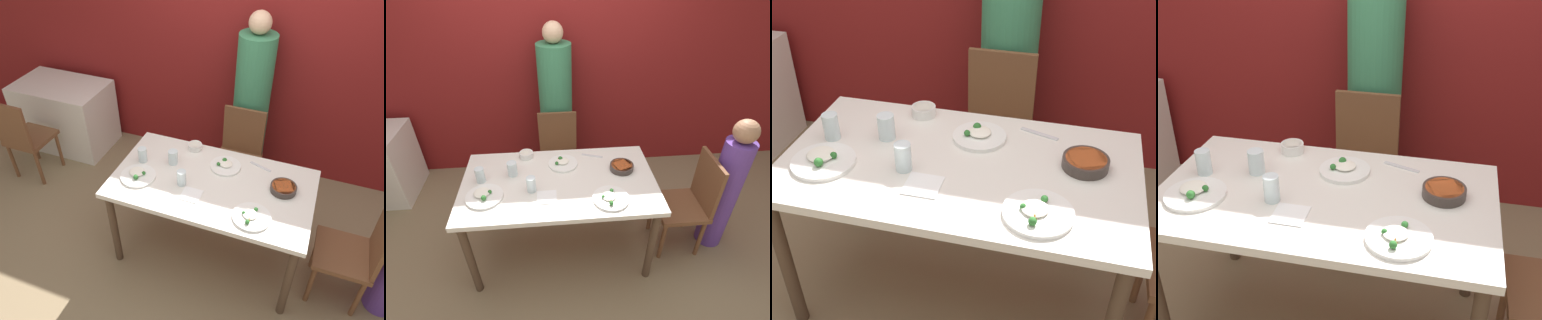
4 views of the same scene
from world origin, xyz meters
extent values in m
plane|color=#847051|center=(0.00, 0.00, 0.00)|extent=(10.00, 10.00, 0.00)
cube|color=maroon|center=(0.00, 1.34, 1.35)|extent=(10.00, 0.06, 2.70)
cube|color=silver|center=(0.00, 0.00, 0.76)|extent=(1.48, 0.83, 0.04)
cylinder|color=#4C3828|center=(-0.68, -0.35, 0.37)|extent=(0.06, 0.06, 0.74)
cylinder|color=#4C3828|center=(0.68, -0.35, 0.37)|extent=(0.06, 0.06, 0.74)
cylinder|color=#4C3828|center=(-0.68, 0.35, 0.37)|extent=(0.06, 0.06, 0.74)
cylinder|color=#4C3828|center=(0.68, 0.35, 0.37)|extent=(0.06, 0.06, 0.74)
cube|color=brown|center=(0.02, 0.68, 0.44)|extent=(0.40, 0.40, 0.04)
cube|color=brown|center=(0.02, 0.87, 0.69)|extent=(0.38, 0.03, 0.46)
cylinder|color=brown|center=(-0.15, 0.52, 0.21)|extent=(0.04, 0.04, 0.42)
cylinder|color=brown|center=(0.18, 0.52, 0.21)|extent=(0.04, 0.04, 0.42)
cylinder|color=brown|center=(-0.15, 0.85, 0.21)|extent=(0.04, 0.04, 0.42)
cylinder|color=brown|center=(0.18, 0.85, 0.21)|extent=(0.04, 0.04, 0.42)
cube|color=brown|center=(1.01, -0.03, 0.44)|extent=(0.40, 0.40, 0.04)
cube|color=brown|center=(1.19, -0.03, 0.69)|extent=(0.03, 0.38, 0.46)
cylinder|color=brown|center=(0.84, 0.14, 0.21)|extent=(0.04, 0.04, 0.42)
cylinder|color=brown|center=(0.84, -0.19, 0.21)|extent=(0.04, 0.04, 0.42)
cylinder|color=brown|center=(1.17, 0.14, 0.21)|extent=(0.04, 0.04, 0.42)
cylinder|color=brown|center=(1.17, -0.19, 0.21)|extent=(0.04, 0.04, 0.42)
cylinder|color=#387F56|center=(0.02, 1.09, 0.75)|extent=(0.33, 0.33, 1.51)
sphere|color=#DBAD89|center=(0.02, 1.09, 1.61)|extent=(0.19, 0.19, 0.19)
cylinder|color=#5B3893|center=(1.36, -0.03, 0.53)|extent=(0.23, 0.23, 1.06)
sphere|color=#9E7051|center=(1.36, -0.03, 1.15)|extent=(0.18, 0.18, 0.18)
cylinder|color=#3D332D|center=(0.50, 0.09, 0.80)|extent=(0.19, 0.19, 0.05)
cylinder|color=#BC5123|center=(0.50, 0.09, 0.82)|extent=(0.17, 0.17, 0.01)
cylinder|color=white|center=(0.04, 0.20, 0.79)|extent=(0.24, 0.24, 0.02)
ellipsoid|color=white|center=(0.04, 0.21, 0.81)|extent=(0.10, 0.10, 0.02)
sphere|color=#2D702D|center=(-0.01, 0.18, 0.81)|extent=(0.03, 0.03, 0.03)
cone|color=orange|center=(0.01, 0.25, 0.81)|extent=(0.02, 0.02, 0.02)
sphere|color=#2D702D|center=(0.02, 0.24, 0.82)|extent=(0.04, 0.04, 0.04)
cylinder|color=white|center=(0.36, -0.24, 0.79)|extent=(0.26, 0.26, 0.02)
ellipsoid|color=white|center=(0.34, -0.24, 0.81)|extent=(0.10, 0.10, 0.02)
cone|color=orange|center=(0.35, -0.29, 0.81)|extent=(0.02, 0.02, 0.02)
sphere|color=#2D702D|center=(0.30, -0.25, 0.81)|extent=(0.02, 0.02, 0.02)
sphere|color=#2D702D|center=(0.37, -0.19, 0.81)|extent=(0.03, 0.03, 0.03)
sphere|color=#2D702D|center=(0.34, -0.32, 0.81)|extent=(0.03, 0.03, 0.03)
cylinder|color=white|center=(-0.54, -0.14, 0.79)|extent=(0.26, 0.26, 0.02)
ellipsoid|color=white|center=(-0.55, -0.12, 0.81)|extent=(0.12, 0.12, 0.02)
cone|color=orange|center=(-0.54, -0.18, 0.81)|extent=(0.02, 0.02, 0.02)
sphere|color=#2D702D|center=(-0.50, -0.12, 0.81)|extent=(0.03, 0.03, 0.03)
sphere|color=#2D702D|center=(-0.53, -0.19, 0.82)|extent=(0.04, 0.04, 0.04)
cylinder|color=white|center=(-0.26, 0.34, 0.80)|extent=(0.11, 0.11, 0.05)
cylinder|color=white|center=(-0.26, 0.34, 0.82)|extent=(0.10, 0.10, 0.01)
cylinder|color=silver|center=(-0.20, -0.10, 0.84)|extent=(0.07, 0.07, 0.12)
cylinder|color=silver|center=(-0.36, 0.10, 0.84)|extent=(0.07, 0.07, 0.11)
cylinder|color=silver|center=(-0.59, 0.04, 0.84)|extent=(0.07, 0.07, 0.12)
cube|color=white|center=(-0.09, -0.19, 0.78)|extent=(0.14, 0.14, 0.01)
cube|color=silver|center=(0.30, 0.30, 0.78)|extent=(0.18, 0.08, 0.01)
camera|label=1|loc=(0.59, -1.97, 2.63)|focal=35.00mm
camera|label=2|loc=(-0.02, -1.77, 2.24)|focal=28.00mm
camera|label=3|loc=(0.42, -1.56, 1.93)|focal=45.00mm
camera|label=4|loc=(0.50, -1.68, 1.92)|focal=45.00mm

